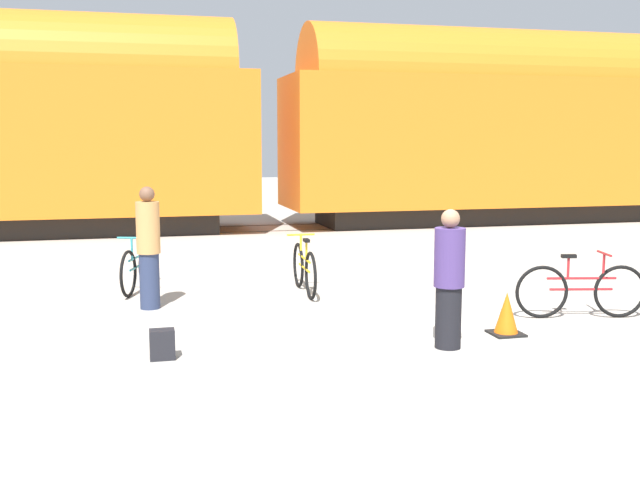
# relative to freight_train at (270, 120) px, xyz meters

# --- Properties ---
(ground_plane) EXTENTS (80.00, 80.00, 0.00)m
(ground_plane) POSITION_rel_freight_train_xyz_m (-0.00, -11.57, -3.00)
(ground_plane) COLOR #A8A399
(freight_train) EXTENTS (27.52, 3.07, 5.70)m
(freight_train) POSITION_rel_freight_train_xyz_m (0.00, 0.00, 0.00)
(freight_train) COLOR black
(freight_train) RESTS_ON ground_plane
(rail_near) EXTENTS (39.52, 0.07, 0.01)m
(rail_near) POSITION_rel_freight_train_xyz_m (-0.00, -0.72, -2.99)
(rail_near) COLOR #4C4238
(rail_near) RESTS_ON ground_plane
(rail_far) EXTENTS (39.52, 0.07, 0.01)m
(rail_far) POSITION_rel_freight_train_xyz_m (-0.00, 0.72, -2.99)
(rail_far) COLOR #4C4238
(rail_far) RESTS_ON ground_plane
(bicycle_maroon) EXTENTS (1.81, 0.52, 0.92)m
(bicycle_maroon) POSITION_rel_freight_train_xyz_m (2.24, -11.60, -2.61)
(bicycle_maroon) COLOR black
(bicycle_maroon) RESTS_ON ground_plane
(bicycle_yellow) EXTENTS (0.46, 1.77, 0.94)m
(bicycle_yellow) POSITION_rel_freight_train_xyz_m (-1.11, -8.99, -2.60)
(bicycle_yellow) COLOR black
(bicycle_yellow) RESTS_ON ground_plane
(bicycle_teal) EXTENTS (0.59, 1.64, 0.93)m
(bicycle_teal) POSITION_rel_freight_train_xyz_m (-3.72, -8.17, -2.61)
(bicycle_teal) COLOR black
(bicycle_teal) RESTS_ON ground_plane
(person_in_purple) EXTENTS (0.36, 0.36, 1.66)m
(person_in_purple) POSITION_rel_freight_train_xyz_m (-0.17, -12.54, -2.18)
(person_in_purple) COLOR black
(person_in_purple) RESTS_ON ground_plane
(person_in_tan) EXTENTS (0.34, 0.34, 1.80)m
(person_in_tan) POSITION_rel_freight_train_xyz_m (-3.56, -9.52, -2.10)
(person_in_tan) COLOR #283351
(person_in_tan) RESTS_ON ground_plane
(backpack) EXTENTS (0.28, 0.20, 0.34)m
(backpack) POSITION_rel_freight_train_xyz_m (-3.49, -12.19, -2.83)
(backpack) COLOR black
(backpack) RESTS_ON ground_plane
(traffic_cone) EXTENTS (0.40, 0.40, 0.55)m
(traffic_cone) POSITION_rel_freight_train_xyz_m (0.80, -12.16, -2.75)
(traffic_cone) COLOR black
(traffic_cone) RESTS_ON ground_plane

